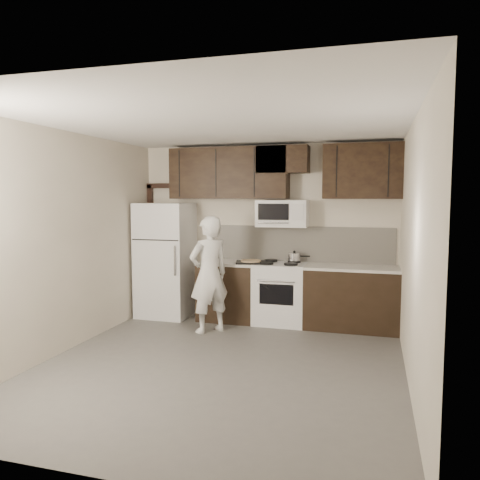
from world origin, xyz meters
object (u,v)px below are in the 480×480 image
at_px(stove, 280,293).
at_px(refrigerator, 166,260).
at_px(person, 209,274).
at_px(microwave, 282,213).

xyz_separation_m(stove, refrigerator, (-1.85, -0.05, 0.44)).
bearing_deg(person, refrigerator, -83.44).
distance_m(refrigerator, person, 1.19).
relative_size(microwave, refrigerator, 0.42).
distance_m(stove, person, 1.19).
distance_m(stove, microwave, 1.20).
bearing_deg(stove, microwave, 90.10).
relative_size(stove, microwave, 1.24).
bearing_deg(person, microwave, 174.89).
bearing_deg(stove, refrigerator, -178.49).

